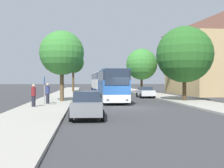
# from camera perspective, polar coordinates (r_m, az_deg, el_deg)

# --- Properties ---
(ground_plane) EXTENTS (300.00, 300.00, 0.00)m
(ground_plane) POSITION_cam_1_polar(r_m,az_deg,el_deg) (21.74, 4.00, -5.12)
(ground_plane) COLOR #38383A
(ground_plane) RESTS_ON ground
(sidewalk_left) EXTENTS (4.00, 120.00, 0.15)m
(sidewalk_left) POSITION_cam_1_polar(r_m,az_deg,el_deg) (21.63, -14.65, -4.97)
(sidewalk_left) COLOR #A39E93
(sidewalk_left) RESTS_ON ground_plane
(sidewalk_right) EXTENTS (4.00, 120.00, 0.15)m
(sidewalk_right) POSITION_cam_1_polar(r_m,az_deg,el_deg) (23.98, 20.74, -4.44)
(sidewalk_right) COLOR #A39E93
(sidewalk_right) RESTS_ON ground_plane
(building_right_background) EXTENTS (14.91, 14.70, 13.47)m
(building_right_background) POSITION_cam_1_polar(r_m,az_deg,el_deg) (46.26, 23.15, 6.28)
(building_right_background) COLOR tan
(building_right_background) RESTS_ON ground_plane
(bus_front) EXTENTS (2.80, 11.26, 3.30)m
(bus_front) POSITION_cam_1_polar(r_m,az_deg,el_deg) (28.27, -0.20, -0.18)
(bus_front) COLOR silver
(bus_front) RESTS_ON ground_plane
(bus_middle) EXTENTS (3.03, 11.93, 3.50)m
(bus_middle) POSITION_cam_1_polar(r_m,az_deg,el_deg) (42.38, -2.31, 0.26)
(bus_middle) COLOR #2D519E
(bus_middle) RESTS_ON ground_plane
(bus_rear) EXTENTS (2.91, 11.22, 3.52)m
(bus_rear) POSITION_cam_1_polar(r_m,az_deg,el_deg) (58.21, -3.01, 0.40)
(bus_rear) COLOR silver
(bus_rear) RESTS_ON ground_plane
(parked_car_left_curb) EXTENTS (2.04, 4.30, 1.61)m
(parked_car_left_curb) POSITION_cam_1_polar(r_m,az_deg,el_deg) (15.56, -5.37, -4.41)
(parked_car_left_curb) COLOR slate
(parked_car_left_curb) RESTS_ON ground_plane
(parked_car_right_near) EXTENTS (2.02, 4.00, 1.42)m
(parked_car_right_near) POSITION_cam_1_polar(r_m,az_deg,el_deg) (34.43, 7.27, -1.71)
(parked_car_right_near) COLOR silver
(parked_car_right_near) RESTS_ON ground_plane
(bus_stop_sign) EXTENTS (0.08, 0.45, 2.43)m
(bus_stop_sign) POSITION_cam_1_polar(r_m,az_deg,el_deg) (22.38, -14.50, -0.71)
(bus_stop_sign) COLOR gray
(bus_stop_sign) RESTS_ON sidewalk_left
(pedestrian_waiting_near) EXTENTS (0.36, 0.36, 1.78)m
(pedestrian_waiting_near) POSITION_cam_1_polar(r_m,az_deg,el_deg) (21.72, -16.72, -2.37)
(pedestrian_waiting_near) COLOR #23232D
(pedestrian_waiting_near) RESTS_ON sidewalk_left
(pedestrian_waiting_far) EXTENTS (0.36, 0.36, 1.82)m
(pedestrian_waiting_far) POSITION_cam_1_polar(r_m,az_deg,el_deg) (24.22, -13.83, -1.99)
(pedestrian_waiting_far) COLOR #23232D
(pedestrian_waiting_far) RESTS_ON sidewalk_left
(tree_left_near) EXTENTS (4.07, 4.07, 7.59)m
(tree_left_near) POSITION_cam_1_polar(r_m,az_deg,el_deg) (50.55, -8.46, 4.64)
(tree_left_near) COLOR #513D23
(tree_left_near) RESTS_ON sidewalk_left
(tree_left_far) EXTENTS (4.48, 4.48, 7.12)m
(tree_left_far) POSITION_cam_1_polar(r_m,az_deg,el_deg) (27.14, -10.87, 6.62)
(tree_left_far) COLOR brown
(tree_left_far) RESTS_ON sidewalk_left
(tree_right_near) EXTENTS (5.88, 5.88, 7.75)m
(tree_right_near) POSITION_cam_1_polar(r_m,az_deg,el_deg) (28.60, 15.50, 6.18)
(tree_right_near) COLOR #47331E
(tree_right_near) RESTS_ON sidewalk_right
(tree_right_mid) EXTENTS (5.57, 5.57, 7.79)m
(tree_right_mid) POSITION_cam_1_polar(r_m,az_deg,el_deg) (47.32, 6.47, 4.28)
(tree_right_mid) COLOR #47331E
(tree_right_mid) RESTS_ON sidewalk_right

